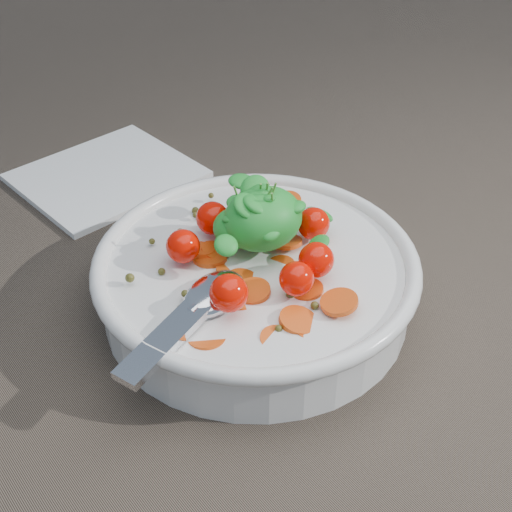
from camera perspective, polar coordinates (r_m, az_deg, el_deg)
ground at (r=0.58m, az=-0.35°, el=-2.75°), size 6.00×6.00×0.00m
bowl at (r=0.54m, az=-0.02°, el=-1.79°), size 0.27×0.25×0.10m
napkin at (r=0.74m, az=-11.85°, el=6.31°), size 0.17×0.15×0.01m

